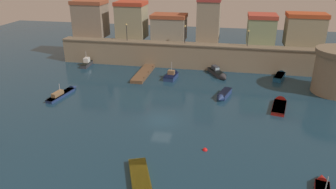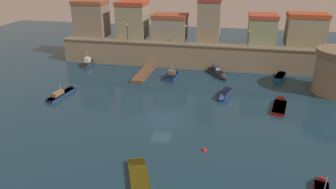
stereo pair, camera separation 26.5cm
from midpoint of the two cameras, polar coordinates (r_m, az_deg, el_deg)
ground_plane at (r=41.30m, az=-1.04°, el=-4.62°), size 129.43×129.43×0.00m
quay_wall at (r=61.42m, az=3.60°, el=6.98°), size 49.66×2.74×4.73m
old_town_backdrop at (r=63.90m, az=3.18°, el=12.65°), size 48.53×5.96×8.33m
pier_dock at (r=57.85m, az=-4.19°, el=3.79°), size 2.08×9.47×0.70m
quay_lamp_0 at (r=63.03m, az=-7.16°, el=11.50°), size 0.32×0.32×3.27m
quay_lamp_1 at (r=60.40m, az=3.32°, el=11.21°), size 0.32×0.32×3.36m
quay_lamp_2 at (r=59.93m, az=14.39°, el=10.20°), size 0.32×0.32×2.92m
moored_boat_0 at (r=47.92m, az=19.54°, el=-1.65°), size 2.81×6.32×1.60m
moored_boat_1 at (r=56.30m, az=0.95°, el=3.51°), size 2.17×4.53×3.37m
moored_boat_2 at (r=57.92m, az=9.19°, el=3.77°), size 4.32×6.46×1.73m
moored_boat_4 at (r=51.51m, az=-17.88°, el=0.34°), size 2.11×7.11×2.41m
moored_boat_5 at (r=48.56m, az=10.09°, el=-0.08°), size 2.38×4.76×1.11m
moored_boat_6 at (r=59.38m, az=19.63°, el=3.15°), size 2.80×5.22×1.26m
moored_boat_8 at (r=65.22m, az=-13.88°, el=5.61°), size 1.38×5.03×3.10m
moored_boat_9 at (r=29.74m, az=-4.66°, el=-16.25°), size 4.26×7.34×1.59m
mooring_buoy_0 at (r=35.36m, az=6.73°, el=-9.88°), size 0.55×0.55×0.55m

